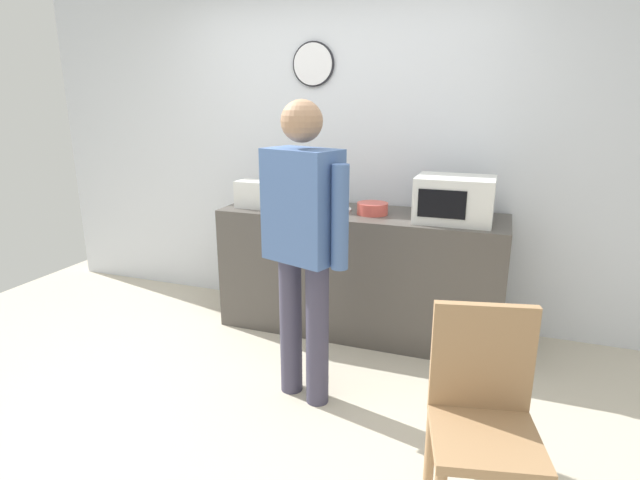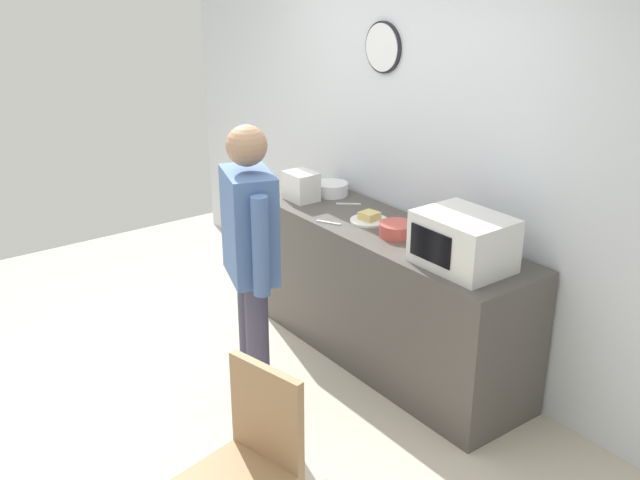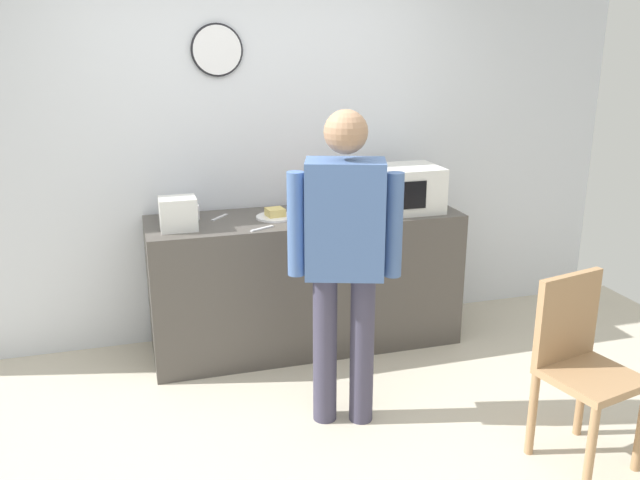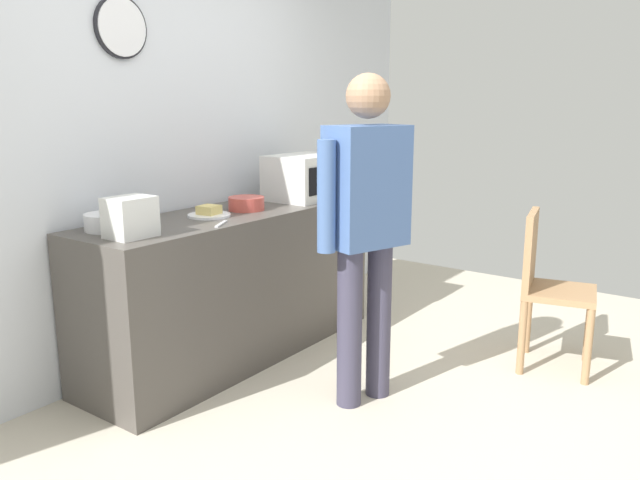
{
  "view_description": "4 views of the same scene",
  "coord_description": "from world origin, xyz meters",
  "px_view_note": "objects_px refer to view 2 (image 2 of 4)",
  "views": [
    {
      "loc": [
        1.21,
        -2.21,
        1.71
      ],
      "look_at": [
        0.14,
        0.71,
        0.83
      ],
      "focal_mm": 28.2,
      "sensor_mm": 36.0,
      "label": 1
    },
    {
      "loc": [
        3.47,
        -1.7,
        2.56
      ],
      "look_at": [
        0.19,
        0.73,
        0.94
      ],
      "focal_mm": 41.65,
      "sensor_mm": 36.0,
      "label": 2
    },
    {
      "loc": [
        -0.84,
        -2.88,
        2.05
      ],
      "look_at": [
        0.24,
        0.77,
        0.88
      ],
      "focal_mm": 37.68,
      "sensor_mm": 36.0,
      "label": 3
    },
    {
      "loc": [
        -2.47,
        -1.42,
        1.58
      ],
      "look_at": [
        0.35,
        0.63,
        0.8
      ],
      "focal_mm": 35.39,
      "sensor_mm": 36.0,
      "label": 4
    }
  ],
  "objects_px": {
    "microwave": "(463,241)",
    "salad_bowl": "(397,230)",
    "person_standing": "(250,251)",
    "cereal_bowl": "(331,189)",
    "spoon_utensil": "(328,223)",
    "fork_utensil": "(349,204)",
    "toaster": "(301,186)",
    "sandwich_plate": "(369,219)",
    "wooden_chair": "(250,461)"
  },
  "relations": [
    {
      "from": "microwave",
      "to": "salad_bowl",
      "type": "distance_m",
      "value": 0.57
    },
    {
      "from": "person_standing",
      "to": "cereal_bowl",
      "type": "bearing_deg",
      "value": 123.13
    },
    {
      "from": "spoon_utensil",
      "to": "cereal_bowl",
      "type": "bearing_deg",
      "value": 140.84
    },
    {
      "from": "salad_bowl",
      "to": "fork_utensil",
      "type": "xyz_separation_m",
      "value": [
        -0.64,
        0.13,
        -0.04
      ]
    },
    {
      "from": "salad_bowl",
      "to": "spoon_utensil",
      "type": "relative_size",
      "value": 1.3
    },
    {
      "from": "toaster",
      "to": "spoon_utensil",
      "type": "relative_size",
      "value": 1.29
    },
    {
      "from": "microwave",
      "to": "salad_bowl",
      "type": "height_order",
      "value": "microwave"
    },
    {
      "from": "toaster",
      "to": "fork_utensil",
      "type": "distance_m",
      "value": 0.35
    },
    {
      "from": "salad_bowl",
      "to": "toaster",
      "type": "relative_size",
      "value": 1.0
    },
    {
      "from": "microwave",
      "to": "fork_utensil",
      "type": "height_order",
      "value": "microwave"
    },
    {
      "from": "microwave",
      "to": "toaster",
      "type": "distance_m",
      "value": 1.48
    },
    {
      "from": "sandwich_plate",
      "to": "salad_bowl",
      "type": "height_order",
      "value": "salad_bowl"
    },
    {
      "from": "toaster",
      "to": "fork_utensil",
      "type": "bearing_deg",
      "value": 36.25
    },
    {
      "from": "sandwich_plate",
      "to": "toaster",
      "type": "height_order",
      "value": "toaster"
    },
    {
      "from": "salad_bowl",
      "to": "toaster",
      "type": "xyz_separation_m",
      "value": [
        -0.91,
        -0.07,
        0.06
      ]
    },
    {
      "from": "sandwich_plate",
      "to": "fork_utensil",
      "type": "xyz_separation_m",
      "value": [
        -0.35,
        0.11,
        -0.02
      ]
    },
    {
      "from": "toaster",
      "to": "spoon_utensil",
      "type": "distance_m",
      "value": 0.51
    },
    {
      "from": "sandwich_plate",
      "to": "person_standing",
      "type": "distance_m",
      "value": 0.99
    },
    {
      "from": "sandwich_plate",
      "to": "wooden_chair",
      "type": "relative_size",
      "value": 0.26
    },
    {
      "from": "fork_utensil",
      "to": "person_standing",
      "type": "height_order",
      "value": "person_standing"
    },
    {
      "from": "cereal_bowl",
      "to": "fork_utensil",
      "type": "relative_size",
      "value": 1.38
    },
    {
      "from": "sandwich_plate",
      "to": "person_standing",
      "type": "bearing_deg",
      "value": -81.6
    },
    {
      "from": "microwave",
      "to": "spoon_utensil",
      "type": "distance_m",
      "value": 1.01
    },
    {
      "from": "salad_bowl",
      "to": "wooden_chair",
      "type": "bearing_deg",
      "value": -61.59
    },
    {
      "from": "cereal_bowl",
      "to": "toaster",
      "type": "height_order",
      "value": "toaster"
    },
    {
      "from": "wooden_chair",
      "to": "person_standing",
      "type": "bearing_deg",
      "value": 147.69
    },
    {
      "from": "fork_utensil",
      "to": "wooden_chair",
      "type": "bearing_deg",
      "value": -48.97
    },
    {
      "from": "cereal_bowl",
      "to": "microwave",
      "type": "bearing_deg",
      "value": -7.61
    },
    {
      "from": "spoon_utensil",
      "to": "wooden_chair",
      "type": "bearing_deg",
      "value": -47.19
    },
    {
      "from": "cereal_bowl",
      "to": "fork_utensil",
      "type": "height_order",
      "value": "cereal_bowl"
    },
    {
      "from": "toaster",
      "to": "wooden_chair",
      "type": "height_order",
      "value": "toaster"
    },
    {
      "from": "spoon_utensil",
      "to": "salad_bowl",
      "type": "bearing_deg",
      "value": 25.42
    },
    {
      "from": "toaster",
      "to": "cereal_bowl",
      "type": "bearing_deg",
      "value": 81.35
    },
    {
      "from": "spoon_utensil",
      "to": "fork_utensil",
      "type": "bearing_deg",
      "value": 122.45
    },
    {
      "from": "cereal_bowl",
      "to": "fork_utensil",
      "type": "distance_m",
      "value": 0.25
    },
    {
      "from": "salad_bowl",
      "to": "microwave",
      "type": "bearing_deg",
      "value": -2.73
    },
    {
      "from": "toaster",
      "to": "fork_utensil",
      "type": "relative_size",
      "value": 1.29
    },
    {
      "from": "cereal_bowl",
      "to": "person_standing",
      "type": "height_order",
      "value": "person_standing"
    },
    {
      "from": "toaster",
      "to": "fork_utensil",
      "type": "height_order",
      "value": "toaster"
    },
    {
      "from": "fork_utensil",
      "to": "microwave",
      "type": "bearing_deg",
      "value": -7.5
    },
    {
      "from": "fork_utensil",
      "to": "wooden_chair",
      "type": "xyz_separation_m",
      "value": [
        1.5,
        -1.72,
        -0.4
      ]
    },
    {
      "from": "spoon_utensil",
      "to": "person_standing",
      "type": "bearing_deg",
      "value": -69.65
    },
    {
      "from": "cereal_bowl",
      "to": "wooden_chair",
      "type": "height_order",
      "value": "cereal_bowl"
    },
    {
      "from": "microwave",
      "to": "sandwich_plate",
      "type": "bearing_deg",
      "value": 176.54
    },
    {
      "from": "microwave",
      "to": "wooden_chair",
      "type": "distance_m",
      "value": 1.68
    },
    {
      "from": "sandwich_plate",
      "to": "person_standing",
      "type": "relative_size",
      "value": 0.15
    },
    {
      "from": "fork_utensil",
      "to": "spoon_utensil",
      "type": "bearing_deg",
      "value": -57.55
    },
    {
      "from": "fork_utensil",
      "to": "person_standing",
      "type": "bearing_deg",
      "value": -65.66
    },
    {
      "from": "salad_bowl",
      "to": "cereal_bowl",
      "type": "distance_m",
      "value": 0.89
    },
    {
      "from": "spoon_utensil",
      "to": "wooden_chair",
      "type": "xyz_separation_m",
      "value": [
        1.29,
        -1.39,
        -0.4
      ]
    }
  ]
}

